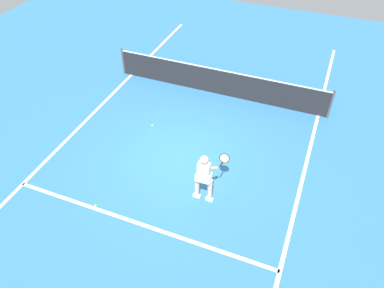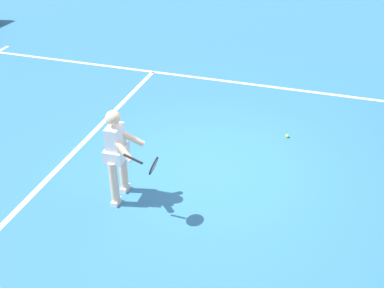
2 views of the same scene
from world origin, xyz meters
TOP-DOWN VIEW (x-y plane):
  - ground_plane at (0.00, 0.00)m, footprint 25.56×25.56m
  - service_line_marking at (0.00, -2.63)m, footprint 7.28×0.10m
  - sideline_left_marking at (-3.64, 0.00)m, footprint 0.10×17.66m
  - sideline_right_marking at (3.64, 0.00)m, footprint 0.10×17.66m
  - court_net at (0.00, 3.71)m, footprint 7.96×0.08m
  - tennis_player at (1.26, -1.21)m, footprint 0.76×0.94m
  - tennis_ball_near at (-1.40, 1.06)m, footprint 0.07×0.07m
  - tennis_ball_mid at (-1.29, -2.56)m, footprint 0.07×0.07m

SIDE VIEW (x-z plane):
  - ground_plane at x=0.00m, z-range 0.00..0.00m
  - service_line_marking at x=0.00m, z-range 0.00..0.01m
  - sideline_left_marking at x=-3.64m, z-range 0.00..0.01m
  - sideline_right_marking at x=3.64m, z-range 0.00..0.01m
  - tennis_ball_near at x=-1.40m, z-range 0.00..0.07m
  - tennis_ball_mid at x=-1.29m, z-range 0.00..0.07m
  - court_net at x=0.00m, z-range -0.03..1.07m
  - tennis_player at x=1.26m, z-range 0.07..1.62m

